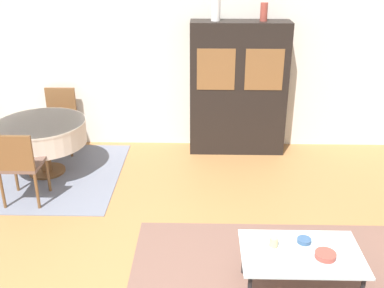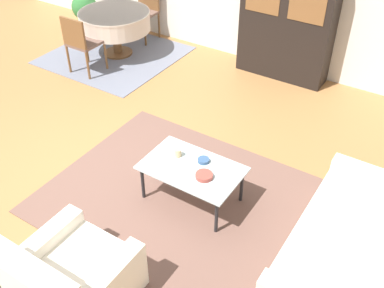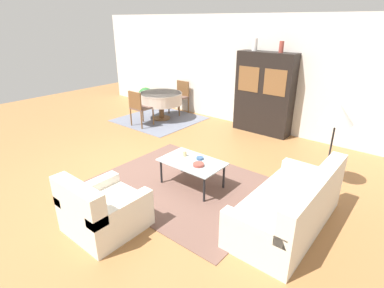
{
  "view_description": "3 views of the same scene",
  "coord_description": "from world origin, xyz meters",
  "px_view_note": "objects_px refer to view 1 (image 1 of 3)",
  "views": [
    {
      "loc": [
        0.3,
        -2.83,
        2.81
      ],
      "look_at": [
        0.2,
        1.4,
        0.95
      ],
      "focal_mm": 42.0,
      "sensor_mm": 36.0,
      "label": 1
    },
    {
      "loc": [
        3.03,
        -2.64,
        3.43
      ],
      "look_at": [
        1.15,
        0.29,
        0.75
      ],
      "focal_mm": 42.0,
      "sensor_mm": 36.0,
      "label": 2
    },
    {
      "loc": [
        3.91,
        -3.07,
        2.56
      ],
      "look_at": [
        1.15,
        0.29,
        0.75
      ],
      "focal_mm": 28.0,
      "sensor_mm": 36.0,
      "label": 3
    }
  ],
  "objects_px": {
    "dining_chair_far": "(60,115)",
    "bowl_small": "(304,240)",
    "dining_table": "(42,133)",
    "coffee_table": "(301,256)",
    "dining_chair_near": "(20,163)",
    "bowl": "(325,255)",
    "cup": "(274,242)",
    "display_cabinet": "(238,89)",
    "vase_tall": "(216,10)",
    "vase_short": "(264,12)"
  },
  "relations": [
    {
      "from": "dining_chair_far",
      "to": "bowl_small",
      "type": "bearing_deg",
      "value": 135.84
    },
    {
      "from": "dining_table",
      "to": "dining_chair_far",
      "type": "relative_size",
      "value": 1.26
    },
    {
      "from": "bowl_small",
      "to": "coffee_table",
      "type": "bearing_deg",
      "value": -109.84
    },
    {
      "from": "coffee_table",
      "to": "dining_table",
      "type": "bearing_deg",
      "value": 142.49
    },
    {
      "from": "dining_chair_near",
      "to": "bowl",
      "type": "distance_m",
      "value": 3.48
    },
    {
      "from": "dining_chair_near",
      "to": "bowl_small",
      "type": "xyz_separation_m",
      "value": [
        2.99,
        -1.33,
        -0.07
      ]
    },
    {
      "from": "bowl",
      "to": "bowl_small",
      "type": "relative_size",
      "value": 1.43
    },
    {
      "from": "bowl",
      "to": "dining_table",
      "type": "bearing_deg",
      "value": 143.38
    },
    {
      "from": "dining_table",
      "to": "cup",
      "type": "bearing_deg",
      "value": -38.76
    },
    {
      "from": "bowl",
      "to": "bowl_small",
      "type": "bearing_deg",
      "value": 122.82
    },
    {
      "from": "display_cabinet",
      "to": "dining_chair_near",
      "type": "height_order",
      "value": "display_cabinet"
    },
    {
      "from": "coffee_table",
      "to": "bowl",
      "type": "distance_m",
      "value": 0.2
    },
    {
      "from": "dining_chair_far",
      "to": "bowl",
      "type": "height_order",
      "value": "dining_chair_far"
    },
    {
      "from": "dining_chair_far",
      "to": "dining_chair_near",
      "type": "bearing_deg",
      "value": 90.0
    },
    {
      "from": "dining_chair_near",
      "to": "vase_tall",
      "type": "distance_m",
      "value": 3.16
    },
    {
      "from": "dining_table",
      "to": "vase_tall",
      "type": "bearing_deg",
      "value": 20.11
    },
    {
      "from": "display_cabinet",
      "to": "vase_tall",
      "type": "distance_m",
      "value": 1.14
    },
    {
      "from": "coffee_table",
      "to": "vase_short",
      "type": "bearing_deg",
      "value": 90.68
    },
    {
      "from": "display_cabinet",
      "to": "vase_tall",
      "type": "height_order",
      "value": "vase_tall"
    },
    {
      "from": "dining_table",
      "to": "dining_chair_near",
      "type": "xyz_separation_m",
      "value": [
        0.0,
        -0.79,
        -0.05
      ]
    },
    {
      "from": "cup",
      "to": "vase_short",
      "type": "height_order",
      "value": "vase_short"
    },
    {
      "from": "dining_chair_near",
      "to": "display_cabinet",
      "type": "bearing_deg",
      "value": 31.84
    },
    {
      "from": "coffee_table",
      "to": "dining_chair_far",
      "type": "relative_size",
      "value": 1.12
    },
    {
      "from": "dining_chair_near",
      "to": "bowl_small",
      "type": "relative_size",
      "value": 7.45
    },
    {
      "from": "cup",
      "to": "bowl",
      "type": "relative_size",
      "value": 0.5
    },
    {
      "from": "bowl_small",
      "to": "cup",
      "type": "bearing_deg",
      "value": -166.87
    },
    {
      "from": "bowl",
      "to": "cup",
      "type": "bearing_deg",
      "value": 160.89
    },
    {
      "from": "coffee_table",
      "to": "bowl_small",
      "type": "xyz_separation_m",
      "value": [
        0.05,
        0.14,
        0.06
      ]
    },
    {
      "from": "dining_table",
      "to": "bowl_small",
      "type": "distance_m",
      "value": 3.67
    },
    {
      "from": "coffee_table",
      "to": "dining_chair_near",
      "type": "distance_m",
      "value": 3.29
    },
    {
      "from": "vase_short",
      "to": "coffee_table",
      "type": "bearing_deg",
      "value": -89.32
    },
    {
      "from": "dining_chair_far",
      "to": "dining_table",
      "type": "bearing_deg",
      "value": 90.0
    },
    {
      "from": "bowl",
      "to": "vase_short",
      "type": "bearing_deg",
      "value": 94.0
    },
    {
      "from": "display_cabinet",
      "to": "vase_tall",
      "type": "relative_size",
      "value": 6.77
    },
    {
      "from": "dining_table",
      "to": "dining_chair_near",
      "type": "height_order",
      "value": "dining_chair_near"
    },
    {
      "from": "display_cabinet",
      "to": "dining_table",
      "type": "height_order",
      "value": "display_cabinet"
    },
    {
      "from": "dining_chair_near",
      "to": "vase_short",
      "type": "bearing_deg",
      "value": 29.12
    },
    {
      "from": "cup",
      "to": "vase_tall",
      "type": "bearing_deg",
      "value": 98.59
    },
    {
      "from": "coffee_table",
      "to": "cup",
      "type": "xyz_separation_m",
      "value": [
        -0.22,
        0.08,
        0.09
      ]
    },
    {
      "from": "bowl",
      "to": "coffee_table",
      "type": "bearing_deg",
      "value": 160.71
    },
    {
      "from": "dining_chair_far",
      "to": "bowl",
      "type": "bearing_deg",
      "value": 135.12
    },
    {
      "from": "coffee_table",
      "to": "vase_tall",
      "type": "distance_m",
      "value": 3.56
    },
    {
      "from": "display_cabinet",
      "to": "bowl_small",
      "type": "height_order",
      "value": "display_cabinet"
    },
    {
      "from": "display_cabinet",
      "to": "cup",
      "type": "relative_size",
      "value": 21.51
    },
    {
      "from": "display_cabinet",
      "to": "cup",
      "type": "bearing_deg",
      "value": -87.85
    },
    {
      "from": "vase_tall",
      "to": "coffee_table",
      "type": "bearing_deg",
      "value": -77.59
    },
    {
      "from": "vase_short",
      "to": "dining_chair_near",
      "type": "bearing_deg",
      "value": -150.88
    },
    {
      "from": "dining_table",
      "to": "bowl",
      "type": "distance_m",
      "value": 3.9
    },
    {
      "from": "cup",
      "to": "bowl",
      "type": "xyz_separation_m",
      "value": [
        0.41,
        -0.14,
        -0.02
      ]
    },
    {
      "from": "vase_short",
      "to": "dining_chair_far",
      "type": "bearing_deg",
      "value": -179.24
    }
  ]
}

